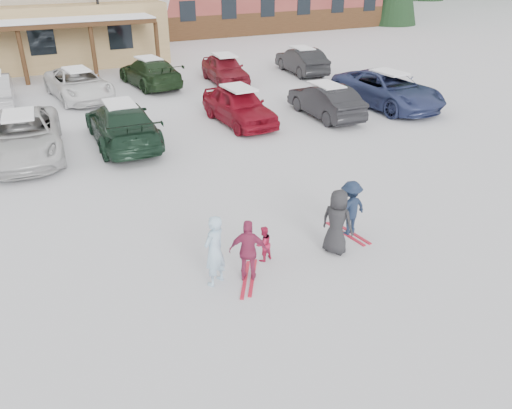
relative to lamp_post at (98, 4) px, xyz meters
name	(u,v)px	position (x,y,z in m)	size (l,w,h in m)	color
ground	(263,264)	(-1.05, -23.65, -3.60)	(160.00, 160.00, 0.00)	white
lamp_post	(98,4)	(0.00, 0.00, 0.00)	(0.50, 0.25, 6.39)	black
adult_skier	(214,251)	(-2.30, -23.84, -2.79)	(0.59, 0.39, 1.62)	#AAD0EB
toddler_red	(263,244)	(-0.97, -23.49, -3.17)	(0.42, 0.33, 0.86)	#C12049
child_navy	(350,208)	(1.50, -23.35, -2.88)	(0.93, 0.53, 1.43)	#18243D
skis_child_navy	(348,233)	(1.50, -23.35, -3.59)	(0.20, 1.40, 0.03)	red
child_magenta	(249,251)	(-1.59, -24.03, -2.88)	(0.84, 0.35, 1.44)	#9E2D55
skis_child_magenta	(249,278)	(-1.59, -24.03, -3.59)	(0.20, 1.40, 0.03)	red
bystander_dark	(337,222)	(0.72, -23.91, -2.80)	(0.78, 0.51, 1.60)	#262628
parked_car_2	(23,136)	(-5.43, -14.06, -2.85)	(2.49, 5.39, 1.50)	silver
parked_car_3	(122,124)	(-2.10, -14.26, -2.84)	(2.13, 5.25, 1.52)	#182F21
parked_car_4	(239,106)	(2.75, -13.87, -2.86)	(1.75, 4.36, 1.48)	maroon
parked_car_5	(325,101)	(6.43, -14.66, -2.91)	(1.47, 4.21, 1.39)	black
parked_car_6	(387,89)	(9.85, -14.51, -2.82)	(2.59, 5.62, 1.56)	navy
parked_car_10	(79,84)	(-2.56, -6.99, -2.90)	(2.34, 5.06, 1.41)	white
parked_car_11	(150,72)	(1.17, -6.04, -2.88)	(2.03, 5.00, 1.45)	#1B3019
parked_car_12	(225,69)	(5.02, -6.98, -2.87)	(1.72, 4.28, 1.46)	maroon
parked_car_13	(302,61)	(9.88, -6.84, -2.88)	(1.53, 4.39, 1.45)	black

